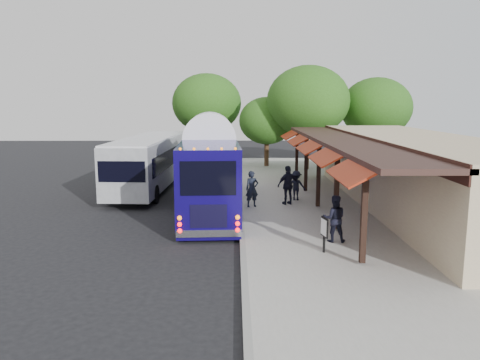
% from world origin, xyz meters
% --- Properties ---
extents(ground, '(90.00, 90.00, 0.00)m').
position_xyz_m(ground, '(0.00, 0.00, 0.00)').
color(ground, black).
rests_on(ground, ground).
extents(sidewalk, '(10.00, 40.00, 0.15)m').
position_xyz_m(sidewalk, '(5.00, 4.00, 0.07)').
color(sidewalk, '#9E9B93').
rests_on(sidewalk, ground).
extents(curb, '(0.20, 40.00, 0.16)m').
position_xyz_m(curb, '(0.05, 4.00, 0.07)').
color(curb, gray).
rests_on(curb, ground).
extents(station_shelter, '(8.15, 20.00, 3.60)m').
position_xyz_m(station_shelter, '(8.38, 4.00, 1.85)').
color(station_shelter, tan).
rests_on(station_shelter, ground).
extents(coach_bus, '(2.98, 11.84, 3.76)m').
position_xyz_m(coach_bus, '(-1.45, 4.48, 2.02)').
color(coach_bus, '#110757').
rests_on(coach_bus, ground).
extents(city_bus, '(3.11, 11.78, 3.13)m').
position_xyz_m(city_bus, '(-5.35, 9.82, 1.73)').
color(city_bus, gray).
rests_on(city_bus, ground).
extents(ped_a, '(0.72, 0.57, 1.75)m').
position_xyz_m(ped_a, '(0.60, 4.26, 1.03)').
color(ped_a, black).
rests_on(ped_a, sidewalk).
extents(ped_b, '(0.91, 0.75, 1.73)m').
position_xyz_m(ped_b, '(3.40, -1.53, 1.02)').
color(ped_b, black).
rests_on(ped_b, sidewalk).
extents(ped_c, '(1.24, 0.85, 1.95)m').
position_xyz_m(ped_c, '(2.42, 4.76, 1.12)').
color(ped_c, black).
rests_on(ped_c, sidewalk).
extents(ped_d, '(1.11, 0.80, 1.54)m').
position_xyz_m(ped_d, '(2.95, 5.78, 0.92)').
color(ped_d, black).
rests_on(ped_d, sidewalk).
extents(sign_board, '(0.17, 0.55, 1.22)m').
position_xyz_m(sign_board, '(2.80, -2.79, 0.97)').
color(sign_board, black).
rests_on(sign_board, sidewalk).
extents(tree_left, '(4.36, 4.36, 5.59)m').
position_xyz_m(tree_left, '(2.28, 18.82, 3.72)').
color(tree_left, '#382314').
rests_on(tree_left, ground).
extents(tree_mid, '(6.16, 6.16, 7.89)m').
position_xyz_m(tree_mid, '(5.22, 17.13, 5.26)').
color(tree_mid, '#382314').
rests_on(tree_mid, ground).
extents(tree_right, '(5.53, 5.53, 7.09)m').
position_xyz_m(tree_right, '(10.82, 18.77, 4.72)').
color(tree_right, '#382314').
rests_on(tree_right, ground).
extents(tree_far, '(5.94, 5.94, 7.60)m').
position_xyz_m(tree_far, '(-2.65, 22.54, 5.07)').
color(tree_far, '#382314').
rests_on(tree_far, ground).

